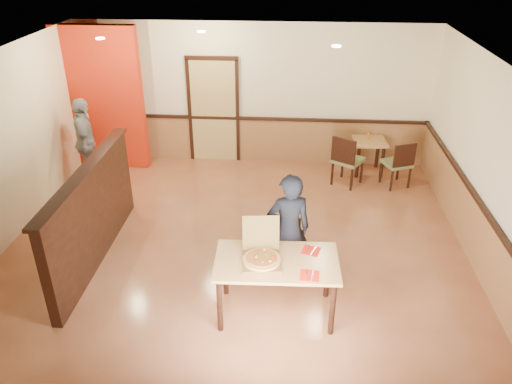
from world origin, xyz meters
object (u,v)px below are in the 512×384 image
at_px(side_chair_left, 346,159).
at_px(condiment, 368,136).
at_px(main_table, 277,268).
at_px(diner, 289,230).
at_px(passerby, 86,142).
at_px(pizza_box, 261,256).
at_px(side_chair_right, 399,162).
at_px(side_table, 369,148).
at_px(diner_chair, 287,247).

distance_m(side_chair_left, condiment, 0.83).
xyz_separation_m(main_table, diner, (0.13, 0.66, 0.13)).
bearing_deg(condiment, side_chair_left, -125.31).
xyz_separation_m(passerby, pizza_box, (3.47, -3.39, 0.03)).
xyz_separation_m(side_chair_right, side_table, (-0.48, 0.61, 0.00)).
height_order(diner_chair, side_chair_left, side_chair_left).
xyz_separation_m(main_table, pizza_box, (-0.18, -0.01, 0.17)).
height_order(main_table, passerby, passerby).
height_order(diner, passerby, passerby).
bearing_deg(condiment, diner_chair, -113.29).
relative_size(passerby, pizza_box, 2.90).
relative_size(side_chair_left, passerby, 0.60).
relative_size(main_table, pizza_box, 2.65).
bearing_deg(pizza_box, side_chair_right, 51.82).
bearing_deg(diner, side_chair_right, -138.24).
distance_m(diner_chair, side_chair_left, 3.03).
bearing_deg(pizza_box, side_table, 60.87).
bearing_deg(side_chair_left, side_table, -96.20).
xyz_separation_m(passerby, condiment, (5.28, 0.92, -0.09)).
height_order(side_chair_right, condiment, side_chair_right).
height_order(diner_chair, side_table, diner_chair).
xyz_separation_m(diner_chair, pizza_box, (-0.30, -0.81, 0.41)).
xyz_separation_m(side_table, condiment, (-0.03, 0.04, 0.24)).
distance_m(side_chair_right, side_table, 0.78).
bearing_deg(side_chair_left, side_chair_right, -147.61).
height_order(main_table, diner, diner).
bearing_deg(passerby, side_table, -103.14).
height_order(diner_chair, passerby, passerby).
relative_size(side_table, diner, 0.42).
bearing_deg(pizza_box, diner, 59.09).
height_order(main_table, side_chair_right, side_chair_right).
bearing_deg(passerby, diner, -148.21).
distance_m(passerby, condiment, 5.36).
bearing_deg(diner_chair, diner, -94.12).
distance_m(main_table, side_chair_left, 3.83).
bearing_deg(diner, side_chair_left, -123.50).
xyz_separation_m(side_chair_left, side_table, (0.49, 0.61, -0.03)).
distance_m(diner_chair, condiment, 3.82).
bearing_deg(pizza_box, main_table, -3.77).
distance_m(side_chair_left, side_chair_right, 0.97).
relative_size(side_chair_right, passerby, 0.55).
height_order(main_table, condiment, condiment).
relative_size(side_table, pizza_box, 1.18).
xyz_separation_m(side_chair_right, condiment, (-0.50, 0.65, 0.24)).
distance_m(main_table, side_table, 4.57).
bearing_deg(side_chair_left, passerby, 35.56).
bearing_deg(side_chair_right, passerby, -19.91).
bearing_deg(diner_chair, side_chair_right, 45.73).
distance_m(diner_chair, pizza_box, 0.96).
distance_m(diner_chair, diner, 0.39).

